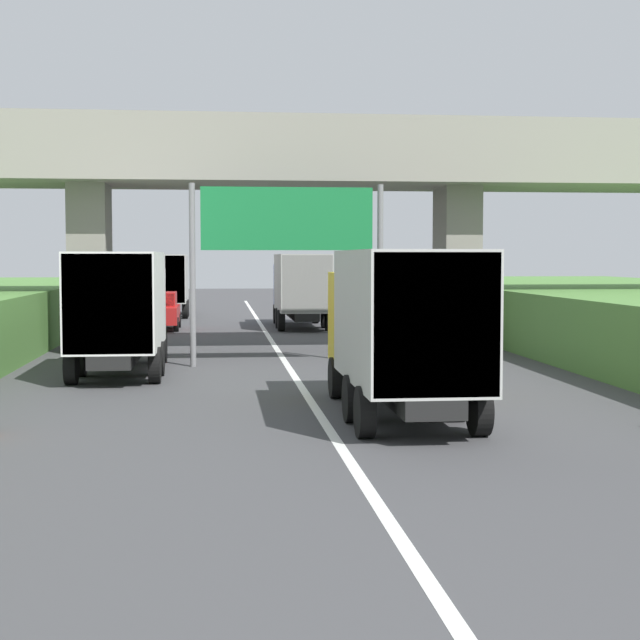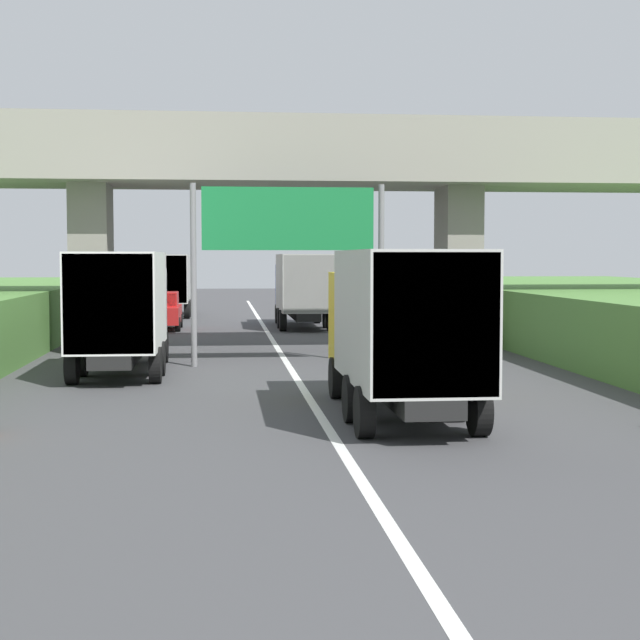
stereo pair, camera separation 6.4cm
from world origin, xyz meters
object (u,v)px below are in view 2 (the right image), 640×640
object	(u,v)px
truck_yellow	(400,324)
truck_blue	(302,286)
car_red	(161,311)
truck_silver	(169,282)
overhead_highway_sign	(288,231)
truck_white	(122,306)

from	to	relation	value
truck_yellow	truck_blue	distance (m)	25.76
truck_yellow	car_red	size ratio (longest dim) A/B	1.78
truck_silver	truck_blue	world-z (taller)	same
overhead_highway_sign	truck_yellow	world-z (taller)	overhead_highway_sign
truck_blue	overhead_highway_sign	bearing A→B (deg)	-96.36
truck_silver	car_red	distance (m)	10.29
truck_white	truck_yellow	xyz separation A→B (m)	(6.44, -8.18, 0.00)
truck_blue	car_red	world-z (taller)	truck_blue
truck_silver	truck_blue	bearing A→B (deg)	-54.56
truck_silver	overhead_highway_sign	bearing A→B (deg)	-79.07
overhead_highway_sign	car_red	bearing A→B (deg)	107.36
overhead_highway_sign	truck_silver	bearing A→B (deg)	100.93
truck_yellow	overhead_highway_sign	bearing A→B (deg)	99.46
overhead_highway_sign	car_red	size ratio (longest dim) A/B	1.43
overhead_highway_sign	car_red	xyz separation A→B (m)	(-4.76, 15.22, -3.23)
truck_white	truck_yellow	distance (m)	10.41
overhead_highway_sign	truck_white	distance (m)	5.50
truck_yellow	truck_blue	xyz separation A→B (m)	(0.17, 25.76, 0.00)
overhead_highway_sign	truck_silver	world-z (taller)	overhead_highway_sign
truck_white	car_red	distance (m)	16.80
truck_yellow	truck_silver	distance (m)	35.78
overhead_highway_sign	truck_silver	distance (m)	26.01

